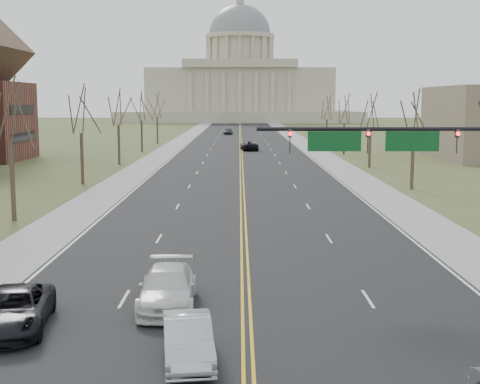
{
  "coord_description": "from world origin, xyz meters",
  "views": [
    {
      "loc": [
        -0.28,
        -16.48,
        8.08
      ],
      "look_at": [
        -0.23,
        20.41,
        3.0
      ],
      "focal_mm": 50.0,
      "sensor_mm": 36.0,
      "label": 1
    }
  ],
  "objects_px": {
    "car_sb_inner_lead": "(188,339)",
    "car_far_sb": "(228,131)",
    "car_far_nb": "(249,146)",
    "signal_mast": "(411,152)",
    "car_sb_outer_lead": "(13,310)",
    "car_sb_inner_second": "(168,288)"
  },
  "relations": [
    {
      "from": "car_sb_inner_lead",
      "to": "car_far_sb",
      "type": "relative_size",
      "value": 0.9
    },
    {
      "from": "car_sb_inner_lead",
      "to": "car_far_nb",
      "type": "distance_m",
      "value": 88.57
    },
    {
      "from": "car_sb_inner_lead",
      "to": "car_far_nb",
      "type": "relative_size",
      "value": 0.77
    },
    {
      "from": "signal_mast",
      "to": "car_sb_inner_lead",
      "type": "bearing_deg",
      "value": -132.82
    },
    {
      "from": "car_sb_outer_lead",
      "to": "car_far_nb",
      "type": "xyz_separation_m",
      "value": [
        9.62,
        85.62,
        0.04
      ]
    },
    {
      "from": "car_sb_inner_lead",
      "to": "car_far_sb",
      "type": "height_order",
      "value": "car_far_sb"
    },
    {
      "from": "car_sb_inner_lead",
      "to": "signal_mast",
      "type": "bearing_deg",
      "value": 39.71
    },
    {
      "from": "signal_mast",
      "to": "car_far_nb",
      "type": "bearing_deg",
      "value": 94.45
    },
    {
      "from": "signal_mast",
      "to": "car_far_sb",
      "type": "relative_size",
      "value": 2.57
    },
    {
      "from": "car_sb_outer_lead",
      "to": "car_far_sb",
      "type": "distance_m",
      "value": 136.1
    },
    {
      "from": "car_far_nb",
      "to": "car_far_sb",
      "type": "xyz_separation_m",
      "value": [
        -4.24,
        50.38,
        0.04
      ]
    },
    {
      "from": "car_sb_inner_lead",
      "to": "car_far_nb",
      "type": "xyz_separation_m",
      "value": [
        3.21,
        88.51,
        0.07
      ]
    },
    {
      "from": "car_far_sb",
      "to": "car_sb_inner_second",
      "type": "bearing_deg",
      "value": -84.53
    },
    {
      "from": "car_sb_outer_lead",
      "to": "car_far_sb",
      "type": "height_order",
      "value": "car_far_sb"
    },
    {
      "from": "car_sb_outer_lead",
      "to": "car_far_sb",
      "type": "relative_size",
      "value": 1.1
    },
    {
      "from": "car_sb_inner_lead",
      "to": "car_sb_inner_second",
      "type": "relative_size",
      "value": 0.8
    },
    {
      "from": "car_sb_outer_lead",
      "to": "car_sb_inner_second",
      "type": "distance_m",
      "value": 5.81
    },
    {
      "from": "car_sb_inner_second",
      "to": "car_sb_inner_lead",
      "type": "bearing_deg",
      "value": -79.64
    },
    {
      "from": "car_sb_inner_lead",
      "to": "car_far_nb",
      "type": "bearing_deg",
      "value": 80.46
    },
    {
      "from": "car_sb_inner_lead",
      "to": "car_sb_outer_lead",
      "type": "height_order",
      "value": "car_sb_outer_lead"
    },
    {
      "from": "signal_mast",
      "to": "car_sb_outer_lead",
      "type": "distance_m",
      "value": 18.0
    },
    {
      "from": "signal_mast",
      "to": "car_sb_outer_lead",
      "type": "xyz_separation_m",
      "value": [
        -15.73,
        -7.16,
        -5.03
      ]
    }
  ]
}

